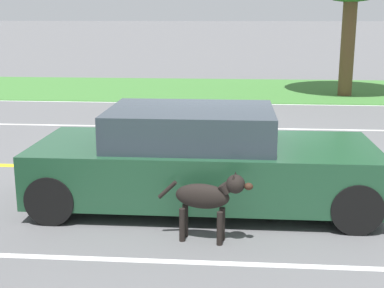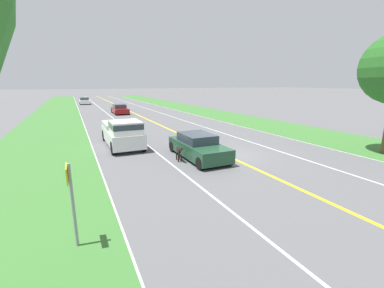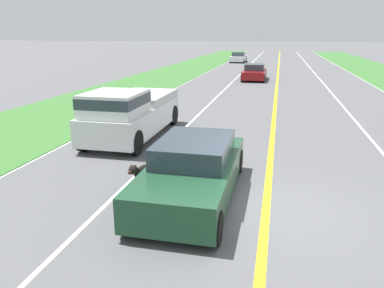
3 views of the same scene
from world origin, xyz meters
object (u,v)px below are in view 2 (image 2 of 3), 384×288
Objects in this scene: car_trailing_mid at (84,101)px; street_sign at (71,195)px; car_trailing_near at (120,109)px; dog at (179,151)px; ego_car at (198,147)px; pickup_truck at (122,132)px.

street_sign is at bearing 86.88° from car_trailing_mid.
dog is at bearing 87.57° from car_trailing_near.
dog is at bearing -131.97° from street_sign.
dog is 7.88m from street_sign.
pickup_truck is (3.36, -4.57, 0.31)m from ego_car.
pickup_truck is 1.21× the size of car_trailing_near.
ego_car is at bearing -137.19° from street_sign.
car_trailing_mid is at bearing -80.16° from car_trailing_near.
street_sign reaches higher than pickup_truck.
pickup_truck is (2.12, -4.74, 0.41)m from dog.
car_trailing_near is at bearing -82.90° from dog.
car_trailing_near is 30.66m from street_sign.
street_sign is at bearing 78.20° from car_trailing_near.
street_sign is (5.24, 5.83, 0.89)m from dog.
pickup_truck is at bearing -56.30° from dog.
car_trailing_mid is (0.37, -39.76, -0.32)m from pickup_truck.
car_trailing_mid is 2.07× the size of street_sign.
dog is at bearing 93.21° from car_trailing_mid.
street_sign is (6.27, 30.00, 0.82)m from car_trailing_near.
car_trailing_near is at bearing -101.80° from street_sign.
ego_car is at bearing 94.81° from car_trailing_mid.
ego_car is 1.03× the size of car_trailing_near.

